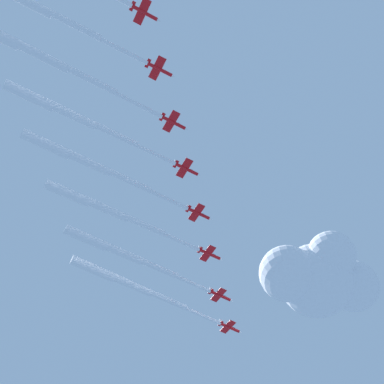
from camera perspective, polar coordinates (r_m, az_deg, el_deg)
The scene contains 7 objects.
jet_lead at distance 203.16m, azimuth -6.79°, elevation -9.77°, with size 72.07×8.24×4.30m.
jet_port_inner at distance 193.31m, azimuth -7.60°, elevation -6.49°, with size 67.54×8.14×4.38m.
jet_starboard_inner at distance 188.02m, azimuth -9.33°, elevation -1.79°, with size 68.69×8.22×4.26m.
jet_port_mid at distance 181.72m, azimuth -11.29°, elevation 3.19°, with size 70.61×8.23×4.27m.
jet_starboard_mid at distance 177.45m, azimuth -12.88°, elevation 8.11°, with size 69.61×8.21×4.29m.
jet_port_outer at distance 173.94m, azimuth -16.20°, elevation 14.00°, with size 76.64×8.17×4.36m.
cloud_puff at distance 203.19m, azimuth 13.37°, elevation -8.81°, with size 46.77×33.91×27.76m.
Camera 1 is at (-32.73, -67.06, 3.81)m, focal length 49.65 mm.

